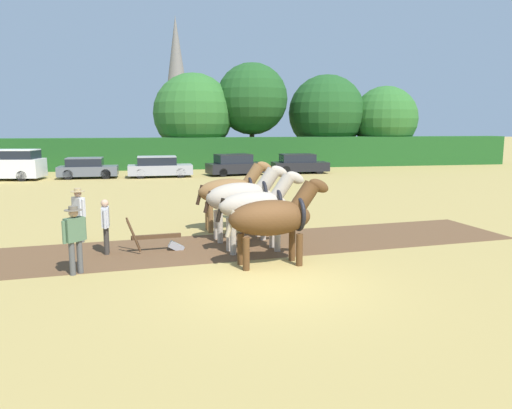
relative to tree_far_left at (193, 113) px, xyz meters
name	(u,v)px	position (x,y,z in m)	size (l,w,h in m)	color
ground_plane	(274,284)	(-0.37, -33.85, -4.62)	(240.00, 240.00, 0.00)	#A88E4C
plowed_furrow_strip	(122,254)	(-4.09, -30.36, -4.62)	(24.93, 3.49, 0.01)	brown
hedgerow	(192,153)	(-0.37, -2.70, -3.33)	(57.28, 1.83, 2.58)	#1E511E
tree_far_left	(193,113)	(0.00, 0.00, 0.00)	(7.02, 7.02, 8.14)	brown
tree_left	(252,99)	(5.19, -0.29, 1.28)	(6.34, 6.34, 9.08)	brown
tree_center_left	(327,113)	(12.43, 0.49, 0.08)	(7.08, 7.08, 8.25)	brown
tree_center	(385,119)	(17.75, -0.73, -0.43)	(6.00, 6.00, 7.20)	#423323
church_spire	(177,79)	(-0.06, 39.87, 6.35)	(3.23, 3.23, 20.96)	gray
draft_horse_lead_left	(274,217)	(-0.01, -32.28, -3.33)	(2.93, 1.22, 2.35)	#513319
draft_horse_lead_right	(257,205)	(-0.17, -30.73, -3.26)	(2.77, 1.08, 2.41)	#B2A38E
draft_horse_trail_left	(243,197)	(-0.34, -29.18, -3.23)	(2.88, 1.24, 2.46)	#B2A38E
draft_horse_trail_right	(231,191)	(-0.50, -27.63, -3.23)	(2.84, 1.15, 2.48)	brown
plow	(161,240)	(-2.98, -30.24, -4.30)	(1.69, 0.50, 1.13)	#4C331E
farmer_at_plow	(106,223)	(-4.52, -30.25, -3.71)	(0.22, 0.65, 1.59)	#38332D
farmer_beside_team	(232,196)	(-0.19, -25.67, -3.72)	(0.49, 0.45, 1.58)	#4C4C4C
farmer_onlooker_left	(75,234)	(-5.06, -32.17, -3.61)	(0.51, 0.49, 1.73)	#4C4C4C
farmer_onlooker_right	(79,210)	(-5.51, -28.55, -3.61)	(0.46, 0.54, 1.72)	#4C4C4C
parked_van	(3,164)	(-13.31, -8.99, -3.58)	(5.33, 2.76, 2.03)	silver
parked_car_left	(87,168)	(-7.95, -8.91, -3.93)	(3.99, 1.80, 1.43)	#565B66
parked_car_center_left	(159,167)	(-3.06, -9.13, -3.91)	(4.49, 1.87, 1.48)	#9E9EA8
parked_car_center	(235,165)	(2.41, -8.69, -3.89)	(4.47, 2.66, 1.53)	black
parked_car_center_right	(299,164)	(7.40, -8.26, -3.92)	(4.19, 1.80, 1.47)	black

